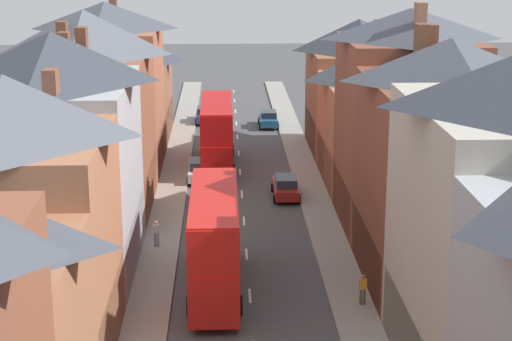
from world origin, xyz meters
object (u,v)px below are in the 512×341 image
car_near_silver (268,119)px  pedestrian_mid_right (156,232)px  pedestrian_mid_left (363,288)px  car_near_blue (205,115)px  double_decker_bus_lead (214,240)px  car_mid_black (200,170)px  car_parked_right_a (286,187)px  double_decker_bus_mid_street (217,132)px

car_near_silver → pedestrian_mid_right: 34.27m
pedestrian_mid_left → car_near_blue: bearing=101.2°
car_near_silver → pedestrian_mid_left: bearing=-86.6°
double_decker_bus_lead → car_mid_black: bearing=93.5°
car_near_silver → car_mid_black: 19.49m
car_near_silver → car_parked_right_a: 23.26m
double_decker_bus_lead → car_near_silver: 39.98m
car_mid_black → pedestrian_mid_left: bearing=-69.6°
car_parked_right_a → pedestrian_mid_right: (-8.43, -9.96, 0.23)m
double_decker_bus_lead → car_mid_black: size_ratio=2.45×
car_parked_right_a → pedestrian_mid_right: bearing=-130.2°
car_near_blue → pedestrian_mid_left: size_ratio=2.63×
double_decker_bus_mid_street → car_parked_right_a: (4.91, -8.63, -2.02)m
car_near_blue → car_mid_black: 20.63m
double_decker_bus_mid_street → pedestrian_mid_left: (7.42, -27.29, -1.78)m
pedestrian_mid_left → car_parked_right_a: bearing=97.7°
car_near_silver → double_decker_bus_mid_street: bearing=-108.6°
double_decker_bus_mid_street → car_near_silver: (4.91, 14.63, -2.02)m
double_decker_bus_lead → double_decker_bus_mid_street: (0.00, 25.00, 0.00)m
double_decker_bus_lead → car_near_silver: size_ratio=2.57×
car_parked_right_a → car_mid_black: bearing=142.4°
car_near_silver → car_parked_right_a: (-0.00, -23.26, -0.00)m
double_decker_bus_lead → pedestrian_mid_left: bearing=-17.2°
double_decker_bus_lead → car_mid_black: (-1.29, 21.15, -2.00)m
car_near_blue → pedestrian_mid_left: bearing=-78.8°
car_mid_black → car_near_silver: bearing=71.5°
double_decker_bus_lead → pedestrian_mid_right: size_ratio=6.71×
double_decker_bus_mid_street → pedestrian_mid_left: bearing=-74.8°
car_mid_black → car_near_blue: bearing=90.0°
double_decker_bus_mid_street → pedestrian_mid_left: 28.34m
double_decker_bus_lead → pedestrian_mid_right: (-3.52, 6.41, -1.78)m
double_decker_bus_mid_street → car_near_silver: 15.56m
car_near_blue → pedestrian_mid_right: pedestrian_mid_right is taller
car_parked_right_a → pedestrian_mid_left: (2.51, -18.66, 0.23)m
car_near_blue → car_mid_black: (0.00, -20.63, 0.01)m
double_decker_bus_mid_street → car_near_blue: bearing=94.4°
pedestrian_mid_left → car_near_silver: bearing=93.4°
car_near_silver → car_mid_black: car_mid_black is taller
pedestrian_mid_left → pedestrian_mid_right: same height
double_decker_bus_mid_street → car_parked_right_a: double_decker_bus_mid_street is taller
car_mid_black → pedestrian_mid_right: 14.91m
pedestrian_mid_right → double_decker_bus_lead: bearing=-61.2°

